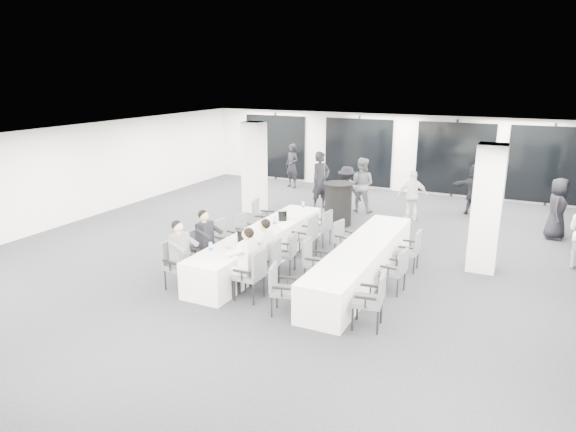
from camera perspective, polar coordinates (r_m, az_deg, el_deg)
name	(u,v)px	position (r m, az deg, el deg)	size (l,w,h in m)	color
room	(344,193)	(12.65, 6.21, 2.55)	(14.04, 16.04, 2.84)	#222227
column_left	(254,167)	(16.02, -3.76, 5.42)	(0.60, 0.60, 2.80)	silver
column_right	(487,209)	(11.88, 21.23, 0.78)	(0.60, 0.60, 2.80)	silver
banquet_table_main	(261,247)	(11.82, -3.00, -3.42)	(0.90, 5.00, 0.75)	silver
banquet_table_side	(361,263)	(10.95, 8.16, -5.15)	(0.90, 5.00, 0.75)	silver
cocktail_table	(338,204)	(14.74, 5.59, 1.37)	(0.88, 0.88, 1.22)	black
chair_main_left_near	(176,261)	(10.60, -12.32, -4.95)	(0.56, 0.60, 1.00)	#55585D
chair_main_left_second	(202,248)	(11.28, -9.51, -3.58)	(0.60, 0.63, 0.98)	#55585D
chair_main_left_mid	(224,238)	(11.95, -7.15, -2.41)	(0.53, 0.58, 0.97)	#55585D
chair_main_left_fourth	(244,229)	(12.71, -4.88, -1.46)	(0.51, 0.55, 0.89)	#55585D
chair_main_left_far	(261,217)	(13.44, -2.97, -0.08)	(0.64, 0.67, 1.04)	#55585D
chair_main_right_near	(253,272)	(9.85, -3.93, -6.21)	(0.51, 0.57, 1.00)	#55585D
chair_main_right_second	(269,261)	(10.40, -2.10, -4.97)	(0.56, 0.61, 1.00)	#55585D
chair_main_right_mid	(288,251)	(11.17, -0.04, -3.89)	(0.50, 0.53, 0.87)	#55585D
chair_main_right_fourth	(308,234)	(12.03, 2.18, -1.99)	(0.54, 0.60, 1.03)	#55585D
chair_main_right_far	(323,226)	(12.92, 3.89, -1.08)	(0.51, 0.56, 0.92)	#55585D
chair_side_left_near	(280,286)	(9.31, -0.87, -7.83)	(0.56, 0.58, 0.92)	#55585D
chair_side_left_mid	(313,259)	(10.59, 2.83, -4.77)	(0.51, 0.56, 0.94)	#55585D
chair_side_left_far	(343,237)	(12.17, 6.14, -2.32)	(0.52, 0.55, 0.87)	#55585D
chair_side_right_near	(373,297)	(8.89, 9.44, -8.85)	(0.57, 0.62, 1.01)	#55585D
chair_side_right_mid	(396,268)	(10.37, 11.96, -5.69)	(0.51, 0.55, 0.91)	#55585D
chair_side_right_far	(412,248)	(11.58, 13.57, -3.48)	(0.47, 0.53, 0.92)	#55585D
seated_guest_a	(182,251)	(10.41, -11.70, -3.85)	(0.50, 0.38, 1.44)	slate
seated_guest_b	(208,239)	(11.09, -8.93, -2.50)	(0.50, 0.38, 1.44)	black
seated_guest_c	(245,259)	(9.84, -4.82, -4.73)	(0.50, 0.38, 1.44)	white
seated_guest_d	(261,248)	(10.38, -2.96, -3.59)	(0.50, 0.38, 1.44)	white
standing_guest_a	(321,177)	(16.34, 3.66, 4.37)	(0.77, 0.62, 2.10)	black
standing_guest_b	(361,181)	(16.19, 8.15, 3.84)	(0.93, 0.57, 1.93)	slate
standing_guest_c	(346,188)	(15.78, 6.52, 3.16)	(1.10, 0.56, 1.70)	black
standing_guest_d	(413,192)	(15.52, 13.70, 2.59)	(1.00, 0.56, 1.69)	white
standing_guest_e	(558,205)	(15.08, 27.80, 1.12)	(0.89, 0.54, 1.84)	black
standing_guest_f	(476,185)	(16.69, 20.14, 3.20)	(1.68, 0.64, 1.83)	black
standing_guest_g	(292,163)	(19.50, 0.46, 5.92)	(0.69, 0.55, 1.88)	black
ice_bucket_near	(242,236)	(10.99, -5.11, -2.21)	(0.22, 0.22, 0.25)	black
ice_bucket_far	(283,215)	(12.52, -0.61, 0.08)	(0.22, 0.22, 0.25)	black
water_bottle_a	(211,248)	(10.36, -8.59, -3.51)	(0.07, 0.07, 0.23)	silver
water_bottle_b	(275,222)	(12.01, -1.51, -0.64)	(0.07, 0.07, 0.23)	silver
water_bottle_c	(303,205)	(13.52, 1.69, 1.19)	(0.07, 0.07, 0.22)	silver
plate_a	(228,248)	(10.59, -6.69, -3.58)	(0.22, 0.22, 0.03)	white
plate_b	(234,252)	(10.38, -6.07, -3.97)	(0.19, 0.19, 0.03)	white
plate_c	(249,236)	(11.33, -4.32, -2.23)	(0.21, 0.21, 0.03)	white
wine_glass	(221,253)	(9.98, -7.44, -4.05)	(0.07, 0.07, 0.19)	silver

